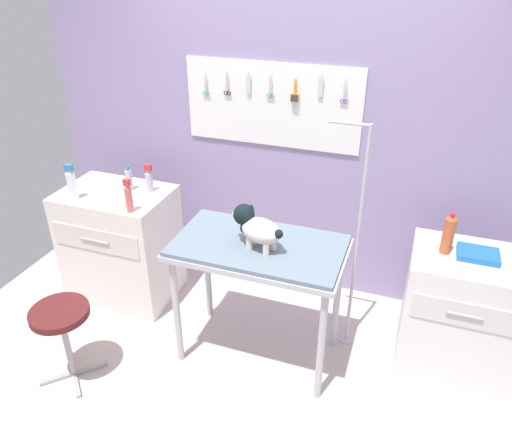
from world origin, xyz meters
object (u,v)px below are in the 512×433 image
stool (62,322)px  pump_bottle_white (149,180)px  grooming_arm (355,252)px  dog (256,227)px  grooming_table (259,256)px  cabinet_right (458,312)px  soda_bottle (448,234)px  counter_left (121,244)px

stool → pump_bottle_white: bearing=85.0°
grooming_arm → dog: grooming_arm is taller
stool → pump_bottle_white: (0.09, 1.01, 0.54)m
grooming_table → stool: grooming_table is taller
dog → cabinet_right: (1.24, 0.39, -0.60)m
soda_bottle → dog: bearing=-159.8°
pump_bottle_white → grooming_table: bearing=-22.0°
counter_left → soda_bottle: (2.31, 0.07, 0.52)m
grooming_arm → soda_bottle: 0.58m
grooming_table → dog: bearing=-93.8°
cabinet_right → counter_left: bearing=-178.6°
stool → pump_bottle_white: size_ratio=2.60×
counter_left → soda_bottle: size_ratio=3.34×
grooming_table → soda_bottle: 1.15m
cabinet_right → soda_bottle: bearing=177.6°
dog → pump_bottle_white: 1.08m
stool → pump_bottle_white: pump_bottle_white is taller
grooming_table → grooming_arm: grooming_arm is taller
counter_left → pump_bottle_white: pump_bottle_white is taller
cabinet_right → grooming_arm: bearing=-177.5°
cabinet_right → dog: bearing=-162.5°
grooming_table → stool: 1.28m
dog → pump_bottle_white: size_ratio=1.68×
counter_left → stool: 0.92m
stool → pump_bottle_white: 1.15m
grooming_table → soda_bottle: soda_bottle is taller
counter_left → soda_bottle: bearing=1.6°
dog → soda_bottle: (1.08, 0.40, -0.06)m
counter_left → stool: size_ratio=1.65×
grooming_table → cabinet_right: bearing=15.8°
grooming_table → pump_bottle_white: pump_bottle_white is taller
grooming_table → stool: bearing=-150.4°
grooming_table → soda_bottle: size_ratio=3.98×
dog → soda_bottle: bearing=20.2°
cabinet_right → stool: (-2.31, -0.96, 0.03)m
cabinet_right → stool: cabinet_right is taller
stool → soda_bottle: soda_bottle is taller
cabinet_right → pump_bottle_white: pump_bottle_white is taller
dog → grooming_arm: bearing=33.4°
soda_bottle → cabinet_right: bearing=-2.4°
cabinet_right → grooming_table: bearing=-164.2°
pump_bottle_white → soda_bottle: 2.07m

